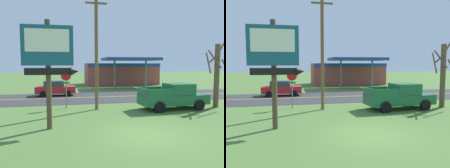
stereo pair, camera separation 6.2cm
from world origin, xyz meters
TOP-DOWN VIEW (x-y plane):
  - ground_plane at (0.00, 0.00)m, footprint 180.00×180.00m
  - road_asphalt at (0.00, 13.00)m, footprint 140.00×8.00m
  - road_centre_line at (0.00, 13.00)m, footprint 126.00×0.20m
  - motel_sign at (-4.58, 1.91)m, footprint 2.85×0.54m
  - stop_sign at (-3.73, 7.61)m, footprint 0.80×0.08m
  - utility_pole at (-1.48, 6.62)m, footprint 1.79×0.26m
  - bare_tree at (8.00, 5.61)m, footprint 2.00×2.00m
  - gas_station at (5.69, 27.42)m, footprint 12.00×11.50m
  - pickup_green_parked_on_lawn at (4.34, 5.61)m, footprint 5.30×2.46m
  - car_red_near_lane at (-4.85, 15.00)m, footprint 4.20×2.00m

SIDE VIEW (x-z plane):
  - ground_plane at x=0.00m, z-range 0.00..0.00m
  - road_asphalt at x=0.00m, z-range 0.00..0.02m
  - road_centre_line at x=0.00m, z-range 0.02..0.03m
  - car_red_near_lane at x=-4.85m, z-range 0.01..1.65m
  - pickup_green_parked_on_lawn at x=4.34m, z-range -0.02..1.94m
  - gas_station at x=5.69m, z-range -0.26..4.14m
  - stop_sign at x=-3.73m, z-range 0.55..3.50m
  - bare_tree at x=8.00m, z-range -0.11..5.47m
  - motel_sign at x=-4.58m, z-range 0.94..6.65m
  - utility_pole at x=-1.48m, z-range 0.29..9.47m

